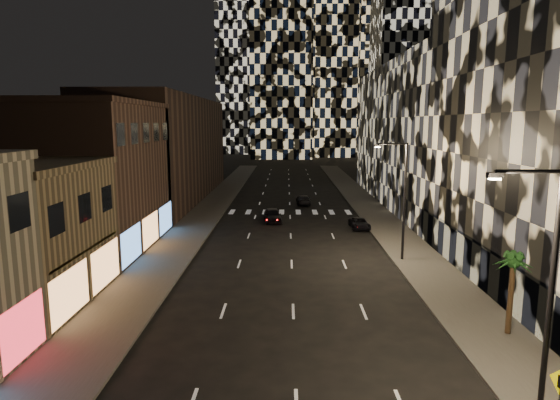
{
  "coord_description": "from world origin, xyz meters",
  "views": [
    {
      "loc": [
        -0.38,
        -5.25,
        10.61
      ],
      "look_at": [
        -0.79,
        22.61,
        6.0
      ],
      "focal_mm": 30.0,
      "sensor_mm": 36.0,
      "label": 1
    }
  ],
  "objects_px": {
    "streetlight_near": "(545,280)",
    "ped_sign": "(560,395)",
    "car_dark_oncoming": "(303,200)",
    "streetlight_far": "(402,193)",
    "palm_tree": "(513,266)",
    "car_dark_midlane": "(273,215)",
    "car_dark_rightlane": "(359,223)"
  },
  "relations": [
    {
      "from": "car_dark_rightlane",
      "to": "car_dark_midlane",
      "type": "bearing_deg",
      "value": 158.16
    },
    {
      "from": "palm_tree",
      "to": "car_dark_oncoming",
      "type": "bearing_deg",
      "value": 103.18
    },
    {
      "from": "streetlight_near",
      "to": "car_dark_midlane",
      "type": "distance_m",
      "value": 36.18
    },
    {
      "from": "car_dark_oncoming",
      "to": "palm_tree",
      "type": "xyz_separation_m",
      "value": [
        8.96,
        -38.29,
        3.01
      ]
    },
    {
      "from": "ped_sign",
      "to": "streetlight_far",
      "type": "bearing_deg",
      "value": 76.84
    },
    {
      "from": "streetlight_near",
      "to": "streetlight_far",
      "type": "distance_m",
      "value": 20.0
    },
    {
      "from": "car_dark_oncoming",
      "to": "car_dark_rightlane",
      "type": "xyz_separation_m",
      "value": [
        5.19,
        -14.15,
        -0.08
      ]
    },
    {
      "from": "streetlight_near",
      "to": "ped_sign",
      "type": "height_order",
      "value": "streetlight_near"
    },
    {
      "from": "streetlight_near",
      "to": "car_dark_rightlane",
      "type": "height_order",
      "value": "streetlight_near"
    },
    {
      "from": "car_dark_midlane",
      "to": "car_dark_rightlane",
      "type": "bearing_deg",
      "value": -27.0
    },
    {
      "from": "car_dark_oncoming",
      "to": "palm_tree",
      "type": "distance_m",
      "value": 39.44
    },
    {
      "from": "car_dark_rightlane",
      "to": "palm_tree",
      "type": "bearing_deg",
      "value": -83.35
    },
    {
      "from": "car_dark_oncoming",
      "to": "ped_sign",
      "type": "bearing_deg",
      "value": 94.91
    },
    {
      "from": "ped_sign",
      "to": "car_dark_rightlane",
      "type": "bearing_deg",
      "value": 79.26
    },
    {
      "from": "streetlight_far",
      "to": "car_dark_oncoming",
      "type": "bearing_deg",
      "value": 104.46
    },
    {
      "from": "streetlight_near",
      "to": "car_dark_midlane",
      "type": "relative_size",
      "value": 2.1
    },
    {
      "from": "streetlight_near",
      "to": "car_dark_oncoming",
      "type": "height_order",
      "value": "streetlight_near"
    },
    {
      "from": "car_dark_midlane",
      "to": "streetlight_near",
      "type": "bearing_deg",
      "value": -80.79
    },
    {
      "from": "streetlight_near",
      "to": "palm_tree",
      "type": "xyz_separation_m",
      "value": [
        2.42,
        7.07,
        -1.72
      ]
    },
    {
      "from": "car_dark_oncoming",
      "to": "streetlight_near",
      "type": "bearing_deg",
      "value": 95.24
    },
    {
      "from": "streetlight_far",
      "to": "palm_tree",
      "type": "height_order",
      "value": "streetlight_far"
    },
    {
      "from": "car_dark_oncoming",
      "to": "car_dark_rightlane",
      "type": "relative_size",
      "value": 1.1
    },
    {
      "from": "car_dark_midlane",
      "to": "car_dark_oncoming",
      "type": "xyz_separation_m",
      "value": [
        3.73,
        10.98,
        -0.11
      ]
    },
    {
      "from": "car_dark_midlane",
      "to": "car_dark_rightlane",
      "type": "distance_m",
      "value": 9.46
    },
    {
      "from": "streetlight_far",
      "to": "palm_tree",
      "type": "bearing_deg",
      "value": -79.38
    },
    {
      "from": "car_dark_rightlane",
      "to": "ped_sign",
      "type": "relative_size",
      "value": 1.36
    },
    {
      "from": "streetlight_near",
      "to": "palm_tree",
      "type": "distance_m",
      "value": 7.67
    },
    {
      "from": "car_dark_midlane",
      "to": "car_dark_oncoming",
      "type": "relative_size",
      "value": 1.0
    },
    {
      "from": "streetlight_near",
      "to": "car_dark_midlane",
      "type": "xyz_separation_m",
      "value": [
        -10.27,
        34.39,
        -4.62
      ]
    },
    {
      "from": "streetlight_far",
      "to": "car_dark_rightlane",
      "type": "bearing_deg",
      "value": 96.89
    },
    {
      "from": "streetlight_near",
      "to": "car_dark_rightlane",
      "type": "bearing_deg",
      "value": 92.49
    },
    {
      "from": "streetlight_near",
      "to": "car_dark_oncoming",
      "type": "relative_size",
      "value": 2.11
    }
  ]
}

